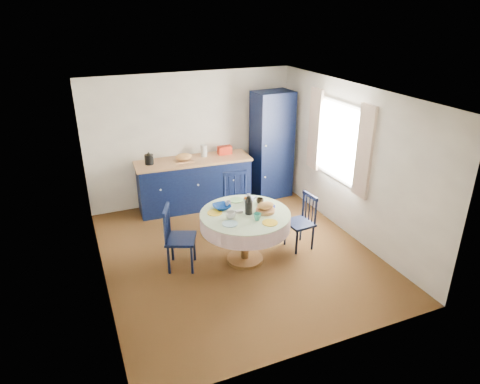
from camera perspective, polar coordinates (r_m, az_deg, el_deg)
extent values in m
plane|color=black|center=(6.81, -0.41, -8.14)|extent=(4.50, 4.50, 0.00)
plane|color=white|center=(5.89, -0.48, 12.99)|extent=(4.50, 4.50, 0.00)
cube|color=beige|center=(8.25, -6.41, 7.07)|extent=(4.00, 0.02, 2.50)
cube|color=beige|center=(5.85, -18.89, -1.28)|extent=(0.02, 4.50, 2.50)
cube|color=beige|center=(7.19, 14.51, 3.90)|extent=(0.02, 4.50, 2.50)
plane|color=white|center=(7.34, 13.31, 6.49)|extent=(0.00, 1.20, 1.20)
cube|color=beige|center=(6.75, 16.21, 5.12)|extent=(0.05, 0.34, 1.45)
cube|color=beige|center=(7.84, 9.94, 8.24)|extent=(0.05, 0.34, 1.45)
cube|color=black|center=(8.18, -6.12, 1.02)|extent=(2.12, 0.74, 0.92)
cube|color=tan|center=(8.00, -6.27, 4.18)|extent=(2.18, 0.78, 0.04)
cube|color=#9B1F0F|center=(8.20, -1.95, 5.54)|extent=(0.27, 0.15, 0.16)
cube|color=tan|center=(7.93, -7.54, 4.17)|extent=(0.35, 0.26, 0.02)
ellipsoid|color=tan|center=(7.91, -7.57, 4.69)|extent=(0.31, 0.20, 0.13)
cylinder|color=silver|center=(8.12, -4.77, 5.49)|extent=(0.12, 0.12, 0.22)
cube|color=black|center=(8.48, 4.25, 6.23)|extent=(0.77, 0.58, 2.11)
cylinder|color=white|center=(8.10, 3.29, 6.19)|extent=(0.04, 0.02, 0.04)
cylinder|color=white|center=(8.31, 3.19, 2.02)|extent=(0.04, 0.02, 0.04)
cylinder|color=brown|center=(6.63, 0.67, -8.88)|extent=(0.55, 0.55, 0.05)
cylinder|color=brown|center=(6.44, 0.68, -6.10)|extent=(0.12, 0.12, 0.73)
cylinder|color=brown|center=(6.25, 0.70, -3.06)|extent=(1.27, 1.27, 0.03)
cylinder|color=white|center=(6.30, 0.70, -3.84)|extent=(1.33, 1.33, 0.22)
cylinder|color=silver|center=(6.24, 0.70, -2.89)|extent=(1.33, 1.33, 0.01)
cylinder|color=#7FA7B3|center=(5.94, -1.35, -4.24)|extent=(0.22, 0.22, 0.01)
cylinder|color=yellow|center=(5.98, 4.02, -4.09)|extent=(0.22, 0.22, 0.01)
cylinder|color=navy|center=(6.45, 3.75, -1.93)|extent=(0.22, 0.22, 0.01)
cylinder|color=#7AB067|center=(6.64, -0.52, -1.07)|extent=(0.22, 0.22, 0.01)
cylinder|color=yellow|center=(6.25, -3.39, -2.77)|extent=(0.22, 0.22, 0.01)
cylinder|color=#99693D|center=(6.28, 3.38, -2.48)|extent=(0.28, 0.28, 0.05)
ellipsoid|color=tan|center=(6.24, 3.40, -1.82)|extent=(0.26, 0.16, 0.11)
cube|color=silver|center=(6.24, -0.13, -2.64)|extent=(0.10, 0.07, 0.04)
cylinder|color=black|center=(6.26, -6.43, -9.01)|extent=(0.04, 0.04, 0.45)
cylinder|color=black|center=(6.56, -6.11, -7.33)|extent=(0.04, 0.04, 0.45)
cylinder|color=black|center=(6.31, -9.49, -8.94)|extent=(0.04, 0.04, 0.45)
cylinder|color=black|center=(6.61, -9.01, -7.28)|extent=(0.04, 0.04, 0.45)
cube|color=black|center=(6.31, -7.88, -6.23)|extent=(0.55, 0.57, 0.04)
cylinder|color=black|center=(6.06, -9.99, -4.99)|extent=(0.04, 0.04, 0.50)
cylinder|color=black|center=(6.37, -9.48, -3.46)|extent=(0.04, 0.04, 0.50)
cube|color=black|center=(6.11, -9.88, -2.30)|extent=(0.19, 0.38, 0.06)
cylinder|color=black|center=(6.15, -9.85, -4.78)|extent=(0.02, 0.02, 0.42)
cylinder|color=black|center=(6.23, -9.72, -4.37)|extent=(0.02, 0.02, 0.42)
cylinder|color=black|center=(6.31, -9.58, -3.97)|extent=(0.02, 0.02, 0.42)
cylinder|color=black|center=(7.15, -1.26, -4.32)|extent=(0.04, 0.04, 0.47)
cylinder|color=black|center=(7.24, 1.58, -3.92)|extent=(0.04, 0.04, 0.47)
cylinder|color=black|center=(7.45, -2.00, -3.11)|extent=(0.04, 0.04, 0.47)
cylinder|color=black|center=(7.54, 0.73, -2.74)|extent=(0.04, 0.04, 0.47)
cube|color=black|center=(7.23, -0.24, -1.70)|extent=(0.50, 0.48, 0.04)
cylinder|color=black|center=(7.25, -2.10, 0.63)|extent=(0.04, 0.04, 0.53)
cylinder|color=black|center=(7.34, 0.70, 0.96)|extent=(0.04, 0.04, 0.53)
cube|color=black|center=(7.20, -0.70, 2.56)|extent=(0.42, 0.08, 0.07)
cylinder|color=black|center=(7.28, -1.43, 0.55)|extent=(0.02, 0.02, 0.44)
cylinder|color=black|center=(7.30, -0.69, 0.64)|extent=(0.02, 0.02, 0.44)
cylinder|color=black|center=(7.33, 0.05, 0.73)|extent=(0.02, 0.02, 0.44)
cylinder|color=black|center=(6.98, 6.04, -5.51)|extent=(0.03, 0.03, 0.41)
cylinder|color=black|center=(6.75, 7.56, -6.69)|extent=(0.03, 0.03, 0.41)
cylinder|color=black|center=(7.13, 8.11, -4.92)|extent=(0.03, 0.03, 0.41)
cylinder|color=black|center=(6.91, 9.66, -6.05)|extent=(0.03, 0.03, 0.41)
cube|color=black|center=(6.83, 7.94, -4.14)|extent=(0.42, 0.43, 0.04)
cylinder|color=black|center=(6.94, 8.45, -1.59)|extent=(0.03, 0.03, 0.46)
cylinder|color=black|center=(6.71, 10.05, -2.64)|extent=(0.03, 0.03, 0.46)
cube|color=black|center=(6.73, 9.35, -0.49)|extent=(0.07, 0.37, 0.06)
cylinder|color=black|center=(6.89, 8.81, -1.97)|extent=(0.02, 0.02, 0.38)
cylinder|color=black|center=(6.83, 9.23, -2.25)|extent=(0.02, 0.02, 0.38)
cylinder|color=black|center=(6.77, 9.65, -2.53)|extent=(0.02, 0.02, 0.38)
imported|color=silver|center=(6.07, -1.26, -3.08)|extent=(0.13, 0.13, 0.11)
imported|color=#2B7E6C|center=(6.03, 2.31, -3.31)|extent=(0.11, 0.11, 0.10)
imported|color=black|center=(6.53, 2.68, -1.19)|extent=(0.11, 0.11, 0.09)
imported|color=silver|center=(6.42, -1.61, -1.59)|extent=(0.10, 0.10, 0.09)
imported|color=navy|center=(6.36, -2.45, -1.99)|extent=(0.27, 0.27, 0.07)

